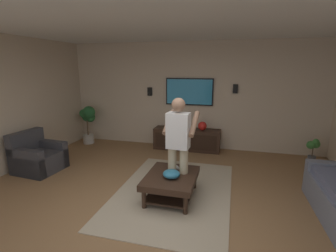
{
  "coord_description": "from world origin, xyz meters",
  "views": [
    {
      "loc": [
        -3.1,
        -1.06,
        2.11
      ],
      "look_at": [
        0.64,
        -0.08,
        1.19
      ],
      "focal_mm": 26.79,
      "sensor_mm": 36.0,
      "label": 1
    }
  ],
  "objects_px": {
    "potted_plant_tall": "(88,119)",
    "wall_speaker_right": "(150,92)",
    "remote_white": "(177,167)",
    "coffee_table": "(171,181)",
    "tv": "(189,92)",
    "person_standing": "(178,141)",
    "media_console": "(187,139)",
    "potted_plant_short": "(313,147)",
    "bowl": "(171,174)",
    "vase_round": "(202,126)",
    "armchair": "(38,158)",
    "wall_speaker_left": "(235,89)"
  },
  "relations": [
    {
      "from": "tv",
      "to": "remote_white",
      "type": "bearing_deg",
      "value": 5.73
    },
    {
      "from": "media_console",
      "to": "coffee_table",
      "type": "bearing_deg",
      "value": 4.85
    },
    {
      "from": "potted_plant_short",
      "to": "wall_speaker_right",
      "type": "xyz_separation_m",
      "value": [
        0.41,
        3.99,
        1.11
      ]
    },
    {
      "from": "media_console",
      "to": "wall_speaker_right",
      "type": "bearing_deg",
      "value": -103.26
    },
    {
      "from": "armchair",
      "to": "person_standing",
      "type": "distance_m",
      "value": 3.1
    },
    {
      "from": "potted_plant_short",
      "to": "coffee_table",
      "type": "bearing_deg",
      "value": 131.12
    },
    {
      "from": "person_standing",
      "to": "bowl",
      "type": "xyz_separation_m",
      "value": [
        -0.25,
        0.05,
        -0.47
      ]
    },
    {
      "from": "potted_plant_tall",
      "to": "vase_round",
      "type": "bearing_deg",
      "value": -88.18
    },
    {
      "from": "coffee_table",
      "to": "tv",
      "type": "height_order",
      "value": "tv"
    },
    {
      "from": "coffee_table",
      "to": "vase_round",
      "type": "relative_size",
      "value": 4.55
    },
    {
      "from": "armchair",
      "to": "remote_white",
      "type": "height_order",
      "value": "armchair"
    },
    {
      "from": "potted_plant_short",
      "to": "bowl",
      "type": "distance_m",
      "value": 3.62
    },
    {
      "from": "person_standing",
      "to": "remote_white",
      "type": "xyz_separation_m",
      "value": [
        0.15,
        0.05,
        -0.52
      ]
    },
    {
      "from": "person_standing",
      "to": "wall_speaker_right",
      "type": "relative_size",
      "value": 7.45
    },
    {
      "from": "remote_white",
      "to": "potted_plant_short",
      "type": "bearing_deg",
      "value": -88.24
    },
    {
      "from": "potted_plant_tall",
      "to": "media_console",
      "type": "bearing_deg",
      "value": -87.37
    },
    {
      "from": "coffee_table",
      "to": "potted_plant_short",
      "type": "relative_size",
      "value": 1.8
    },
    {
      "from": "vase_round",
      "to": "wall_speaker_right",
      "type": "height_order",
      "value": "wall_speaker_right"
    },
    {
      "from": "tv",
      "to": "wall_speaker_right",
      "type": "bearing_deg",
      "value": -90.7
    },
    {
      "from": "tv",
      "to": "remote_white",
      "type": "relative_size",
      "value": 8.2
    },
    {
      "from": "coffee_table",
      "to": "vase_round",
      "type": "xyz_separation_m",
      "value": [
        2.49,
        -0.18,
        0.36
      ]
    },
    {
      "from": "person_standing",
      "to": "potted_plant_tall",
      "type": "bearing_deg",
      "value": 57.99
    },
    {
      "from": "media_console",
      "to": "potted_plant_tall",
      "type": "xyz_separation_m",
      "value": [
        -0.13,
        2.77,
        0.43
      ]
    },
    {
      "from": "coffee_table",
      "to": "wall_speaker_right",
      "type": "height_order",
      "value": "wall_speaker_right"
    },
    {
      "from": "coffee_table",
      "to": "vase_round",
      "type": "distance_m",
      "value": 2.52
    },
    {
      "from": "potted_plant_tall",
      "to": "armchair",
      "type": "bearing_deg",
      "value": -178.8
    },
    {
      "from": "tv",
      "to": "person_standing",
      "type": "distance_m",
      "value": 2.66
    },
    {
      "from": "potted_plant_tall",
      "to": "wall_speaker_right",
      "type": "xyz_separation_m",
      "value": [
        0.38,
        -1.69,
        0.76
      ]
    },
    {
      "from": "coffee_table",
      "to": "potted_plant_short",
      "type": "height_order",
      "value": "potted_plant_short"
    },
    {
      "from": "remote_white",
      "to": "wall_speaker_right",
      "type": "distance_m",
      "value": 2.98
    },
    {
      "from": "media_console",
      "to": "vase_round",
      "type": "bearing_deg",
      "value": 86.15
    },
    {
      "from": "coffee_table",
      "to": "potted_plant_tall",
      "type": "relative_size",
      "value": 0.94
    },
    {
      "from": "potted_plant_tall",
      "to": "wall_speaker_right",
      "type": "height_order",
      "value": "wall_speaker_right"
    },
    {
      "from": "tv",
      "to": "remote_white",
      "type": "xyz_separation_m",
      "value": [
        -2.44,
        -0.25,
        -1.07
      ]
    },
    {
      "from": "media_console",
      "to": "wall_speaker_left",
      "type": "distance_m",
      "value": 1.76
    },
    {
      "from": "coffee_table",
      "to": "remote_white",
      "type": "bearing_deg",
      "value": -5.81
    },
    {
      "from": "media_console",
      "to": "tv",
      "type": "xyz_separation_m",
      "value": [
        0.24,
        0.0,
        1.21
      ]
    },
    {
      "from": "potted_plant_short",
      "to": "remote_white",
      "type": "height_order",
      "value": "potted_plant_short"
    },
    {
      "from": "person_standing",
      "to": "potted_plant_short",
      "type": "xyz_separation_m",
      "value": [
        2.19,
        -2.62,
        -0.59
      ]
    },
    {
      "from": "armchair",
      "to": "media_console",
      "type": "height_order",
      "value": "armchair"
    },
    {
      "from": "wall_speaker_left",
      "to": "person_standing",
      "type": "bearing_deg",
      "value": 161.85
    },
    {
      "from": "person_standing",
      "to": "potted_plant_tall",
      "type": "relative_size",
      "value": 1.54
    },
    {
      "from": "tv",
      "to": "wall_speaker_right",
      "type": "distance_m",
      "value": 1.08
    },
    {
      "from": "potted_plant_short",
      "to": "remote_white",
      "type": "distance_m",
      "value": 3.36
    },
    {
      "from": "coffee_table",
      "to": "tv",
      "type": "bearing_deg",
      "value": 4.43
    },
    {
      "from": "wall_speaker_left",
      "to": "remote_white",
      "type": "bearing_deg",
      "value": 159.88
    },
    {
      "from": "tv",
      "to": "potted_plant_short",
      "type": "height_order",
      "value": "tv"
    },
    {
      "from": "coffee_table",
      "to": "wall_speaker_left",
      "type": "bearing_deg",
      "value": -18.6
    },
    {
      "from": "media_console",
      "to": "wall_speaker_right",
      "type": "relative_size",
      "value": 7.73
    },
    {
      "from": "potted_plant_short",
      "to": "wall_speaker_right",
      "type": "relative_size",
      "value": 2.52
    }
  ]
}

